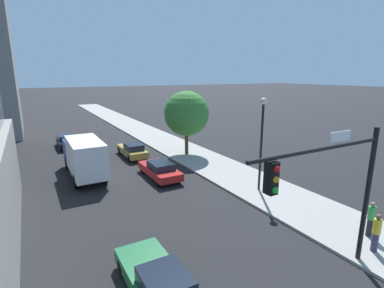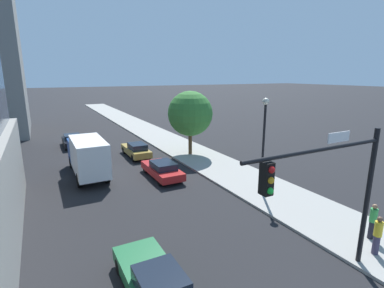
{
  "view_description": "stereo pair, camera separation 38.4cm",
  "coord_description": "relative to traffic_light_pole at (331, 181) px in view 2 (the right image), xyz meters",
  "views": [
    {
      "loc": [
        -5.89,
        -1.42,
        7.93
      ],
      "look_at": [
        1.27,
        11.31,
        4.42
      ],
      "focal_mm": 27.26,
      "sensor_mm": 36.0,
      "label": 1
    },
    {
      "loc": [
        -5.55,
        -1.61,
        7.93
      ],
      "look_at": [
        1.27,
        11.31,
        4.42
      ],
      "focal_mm": 27.26,
      "sensor_mm": 36.0,
      "label": 2
    }
  ],
  "objects": [
    {
      "name": "sidewalk",
      "position": [
        4.44,
        15.24,
        -4.14
      ],
      "size": [
        4.81,
        120.0,
        0.15
      ],
      "primitive_type": "cube",
      "color": "#9E9B93",
      "rests_on": "ground"
    },
    {
      "name": "traffic_light_pole",
      "position": [
        0.0,
        0.0,
        0.0
      ],
      "size": [
        6.57,
        0.48,
        5.82
      ],
      "color": "black",
      "rests_on": "sidewalk"
    },
    {
      "name": "street_lamp",
      "position": [
        4.01,
        8.06,
        0.01
      ],
      "size": [
        0.44,
        0.44,
        6.3
      ],
      "color": "black",
      "rests_on": "sidewalk"
    },
    {
      "name": "street_tree",
      "position": [
        4.06,
        18.71,
        -0.02
      ],
      "size": [
        4.39,
        4.39,
        6.25
      ],
      "color": "brown",
      "rests_on": "sidewalk"
    },
    {
      "name": "car_black",
      "position": [
        -5.96,
        28.13,
        -3.53
      ],
      "size": [
        1.95,
        4.48,
        1.36
      ],
      "color": "black",
      "rests_on": "ground"
    },
    {
      "name": "car_red",
      "position": [
        -0.89,
        13.94,
        -3.54
      ],
      "size": [
        1.87,
        4.77,
        1.33
      ],
      "color": "red",
      "rests_on": "ground"
    },
    {
      "name": "car_gold",
      "position": [
        -0.89,
        20.72,
        -3.52
      ],
      "size": [
        1.76,
        4.76,
        1.41
      ],
      "color": "#AD8938",
      "rests_on": "ground"
    },
    {
      "name": "car_green",
      "position": [
        -5.96,
        2.39,
        -3.54
      ],
      "size": [
        1.83,
        4.39,
        1.4
      ],
      "color": "#1E6638",
      "rests_on": "ground"
    },
    {
      "name": "box_truck",
      "position": [
        -5.96,
        17.02,
        -2.45
      ],
      "size": [
        2.26,
        7.42,
        3.15
      ],
      "color": "#1E4799",
      "rests_on": "ground"
    },
    {
      "name": "pedestrian_green_shirt",
      "position": [
        4.65,
        0.83,
        -3.15
      ],
      "size": [
        0.34,
        0.34,
        1.79
      ],
      "color": "black",
      "rests_on": "sidewalk"
    },
    {
      "name": "pedestrian_yellow_shirt",
      "position": [
        3.57,
        -0.02,
        -3.15
      ],
      "size": [
        0.34,
        0.34,
        1.79
      ],
      "color": "#38334C",
      "rests_on": "sidewalk"
    }
  ]
}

